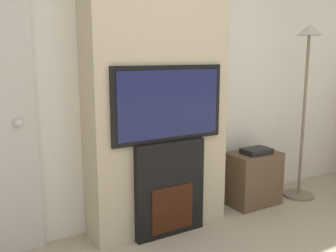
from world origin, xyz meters
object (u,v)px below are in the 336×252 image
media_stand (253,177)px  television (168,104)px  fireplace (168,188)px  floor_lamp (306,86)px

media_stand → television: bearing=-173.9°
fireplace → floor_lamp: (1.58, 0.00, 0.75)m
fireplace → television: 0.69m
television → floor_lamp: bearing=0.2°
television → fireplace: bearing=90.0°
television → media_stand: bearing=6.1°
media_stand → floor_lamp: bearing=-10.7°
floor_lamp → fireplace: bearing=-179.9°
fireplace → floor_lamp: bearing=0.1°
media_stand → fireplace: bearing=-174.0°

